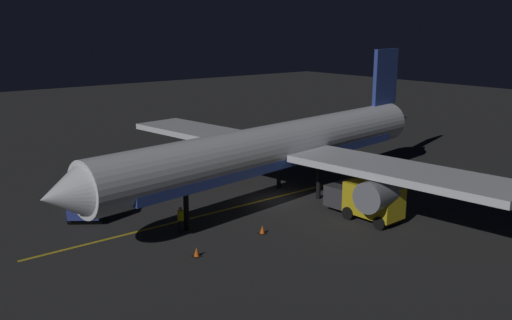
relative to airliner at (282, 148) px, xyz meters
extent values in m
cube|color=#282828|center=(-0.08, 0.63, -4.15)|extent=(180.00, 180.00, 0.20)
cube|color=gold|center=(0.52, 4.63, -4.05)|extent=(0.26, 29.98, 0.01)
cylinder|color=white|center=(-0.08, 0.63, 0.19)|extent=(7.46, 32.25, 3.44)
cube|color=#2D479E|center=(-0.08, 0.63, -0.75)|extent=(6.68, 27.45, 0.62)
cone|color=white|center=(-2.23, 17.56, 0.19)|extent=(3.69, 3.16, 3.37)
cone|color=white|center=(2.14, -16.81, 0.19)|extent=(3.59, 4.49, 3.10)
cube|color=#2D479E|center=(1.82, -14.28, 4.46)|extent=(0.81, 3.62, 5.09)
cube|color=white|center=(-9.37, -2.17, -0.32)|extent=(16.18, 6.74, 0.50)
cylinder|color=slate|center=(-8.74, -0.88, -1.72)|extent=(2.49, 3.44, 2.10)
cube|color=white|center=(9.61, 0.25, -0.32)|extent=(16.18, 6.74, 0.50)
cylinder|color=slate|center=(8.68, 1.34, -1.72)|extent=(2.49, 3.44, 2.10)
cylinder|color=black|center=(-1.19, 9.38, -2.79)|extent=(0.40, 0.40, 2.53)
cylinder|color=black|center=(-1.80, -2.21, -2.79)|extent=(0.40, 0.40, 2.53)
cylinder|color=black|center=(2.30, -1.69, -2.79)|extent=(0.40, 0.40, 2.53)
cube|color=navy|center=(5.32, 13.19, -2.63)|extent=(4.85, 4.39, 1.94)
cube|color=#38383D|center=(7.83, 11.29, -2.85)|extent=(2.64, 2.68, 1.50)
cylinder|color=black|center=(6.57, 12.24, -3.60)|extent=(2.11, 2.38, 0.90)
cylinder|color=black|center=(4.07, 14.14, -3.60)|extent=(2.11, 2.38, 0.90)
cube|color=gold|center=(-7.78, -1.50, -2.53)|extent=(3.89, 2.25, 2.15)
cube|color=#38383D|center=(-4.98, -1.39, -2.85)|extent=(1.88, 2.06, 1.50)
cylinder|color=black|center=(-6.45, -1.45, -3.60)|extent=(0.99, 2.34, 0.90)
cylinder|color=black|center=(-9.11, -1.55, -3.60)|extent=(0.99, 2.34, 0.90)
cylinder|color=black|center=(-1.41, 9.95, -3.63)|extent=(0.32, 0.32, 0.85)
cylinder|color=yellow|center=(-1.41, 9.95, -2.88)|extent=(0.40, 0.40, 0.65)
sphere|color=tan|center=(-1.41, 9.95, -2.43)|extent=(0.24, 0.24, 0.24)
cone|color=#EA590F|center=(-4.85, 5.93, -3.78)|extent=(0.36, 0.36, 0.55)
cube|color=black|center=(-4.85, 5.93, -4.04)|extent=(0.50, 0.50, 0.03)
cone|color=#EA590F|center=(-5.28, 11.24, -3.78)|extent=(0.36, 0.36, 0.55)
cube|color=black|center=(-5.28, 11.24, -4.04)|extent=(0.50, 0.50, 0.03)
camera|label=1|loc=(-30.75, 27.25, 8.98)|focal=38.67mm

